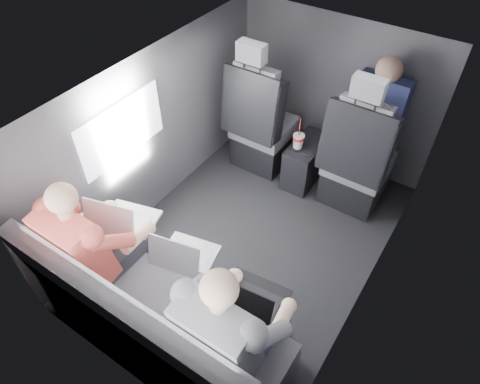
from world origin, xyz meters
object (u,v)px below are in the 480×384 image
Objects in this scene: laptop_silver at (184,254)px; passenger_rear_right at (234,328)px; laptop_black at (250,299)px; passenger_front_right at (377,113)px; soda_cup at (298,141)px; laptop_white at (123,219)px; passenger_rear_left at (99,245)px; front_seat_left at (261,129)px; front_seat_right at (356,165)px; center_console at (306,161)px; rear_bench at (157,324)px.

passenger_rear_right reaches higher than laptop_silver.
laptop_black is 0.48× the size of passenger_front_right.
laptop_black is at bearing -71.64° from soda_cup.
passenger_rear_right reaches higher than laptop_white.
passenger_rear_left is (-0.45, -1.74, 0.14)m from soda_cup.
front_seat_left is 0.41m from soda_cup.
front_seat_right is 0.43m from passenger_front_right.
rear_bench reaches higher than center_console.
passenger_rear_right is (0.99, -0.00, 0.01)m from passenger_rear_left.
passenger_rear_right is (0.94, -1.81, 0.22)m from front_seat_left.
center_console is 1.96m from passenger_rear_left.
laptop_silver reaches higher than center_console.
front_seat_right reaches higher than passenger_rear_left.
rear_bench is at bearing -168.97° from passenger_rear_right.
passenger_rear_left reaches higher than laptop_silver.
center_console is at bearing 72.73° from laptop_white.
passenger_rear_left is at bearing -88.00° from laptop_white.
soda_cup is (-0.05, 1.84, 0.17)m from rear_bench.
passenger_rear_right is at bearing -88.72° from front_seat_right.
passenger_rear_left is at bearing 179.98° from passenger_rear_right.
laptop_black is at bearing -89.33° from passenger_front_right.
rear_bench is at bearing -10.88° from passenger_rear_left.
front_seat_left is at bearing 88.46° from passenger_rear_left.
front_seat_left reaches higher than passenger_front_right.
laptop_silver is at bearing -88.69° from soda_cup.
passenger_rear_right is (0.04, -1.81, 0.22)m from front_seat_right.
front_seat_left is at bearing 103.31° from rear_bench.
passenger_rear_right is 2.07m from passenger_front_right.
front_seat_right is 0.49m from center_console.
center_console is 1.76m from laptop_white.
soda_cup is at bearing 73.30° from laptop_white.
laptop_silver is at bearing 24.81° from passenger_rear_left.
passenger_front_right is at bearing 90.67° from laptop_black.
passenger_rear_right is (0.49, -1.85, 0.42)m from center_console.
laptop_silver is 1.90m from passenger_front_right.
rear_bench is at bearing -90.00° from center_console.
passenger_front_right is (0.45, 0.22, 0.55)m from center_console.
front_seat_right is 0.51m from soda_cup.
passenger_rear_left reaches higher than laptop_black.
front_seat_right is at bearing 62.29° from passenger_rear_left.
front_seat_left is at bearing 87.97° from laptop_white.
rear_bench is 2.03× the size of passenger_front_right.
soda_cup is 1.60m from laptop_white.
laptop_silver is at bearing 156.02° from passenger_rear_right.
laptop_white is (-0.06, -1.59, 0.23)m from front_seat_left.
front_seat_right reaches higher than center_console.
rear_bench is 4.00× the size of laptop_white.
passenger_front_right is (-0.00, 0.26, 0.35)m from front_seat_right.
passenger_front_right is at bearing 25.93° from center_console.
laptop_white is at bearing 167.64° from passenger_rear_right.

